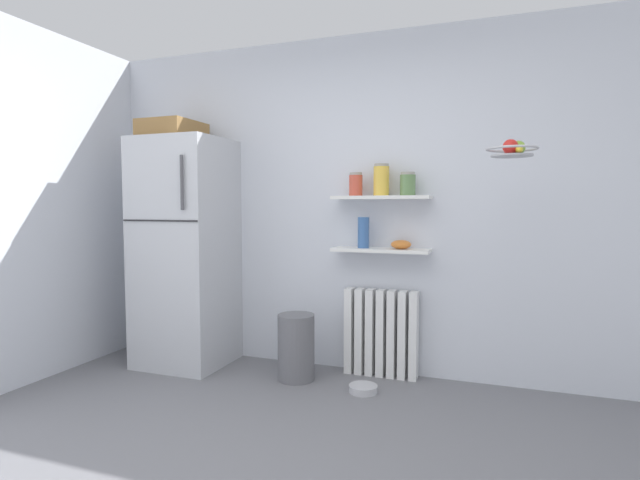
{
  "coord_description": "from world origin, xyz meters",
  "views": [
    {
      "loc": [
        0.98,
        -1.72,
        1.29
      ],
      "look_at": [
        -0.22,
        1.6,
        1.05
      ],
      "focal_mm": 27.77,
      "sensor_mm": 36.0,
      "label": 1
    }
  ],
  "objects_px": {
    "storage_jar_1": "(381,180)",
    "pet_food_bowl": "(363,389)",
    "hanging_fruit_basket": "(513,149)",
    "shelf_bowl": "(401,244)",
    "radiator": "(381,333)",
    "storage_jar_2": "(408,184)",
    "vase": "(363,233)",
    "storage_jar_0": "(356,184)",
    "trash_bin": "(296,347)",
    "refrigerator": "(185,249)"
  },
  "relations": [
    {
      "from": "refrigerator",
      "to": "trash_bin",
      "type": "height_order",
      "value": "refrigerator"
    },
    {
      "from": "pet_food_bowl",
      "to": "radiator",
      "type": "bearing_deg",
      "value": 84.63
    },
    {
      "from": "storage_jar_0",
      "to": "shelf_bowl",
      "type": "distance_m",
      "value": 0.56
    },
    {
      "from": "vase",
      "to": "trash_bin",
      "type": "distance_m",
      "value": 0.99
    },
    {
      "from": "shelf_bowl",
      "to": "refrigerator",
      "type": "bearing_deg",
      "value": -173.05
    },
    {
      "from": "storage_jar_0",
      "to": "vase",
      "type": "distance_m",
      "value": 0.37
    },
    {
      "from": "storage_jar_2",
      "to": "shelf_bowl",
      "type": "relative_size",
      "value": 1.14
    },
    {
      "from": "radiator",
      "to": "vase",
      "type": "distance_m",
      "value": 0.78
    },
    {
      "from": "trash_bin",
      "to": "pet_food_bowl",
      "type": "xyz_separation_m",
      "value": [
        0.54,
        -0.08,
        -0.22
      ]
    },
    {
      "from": "storage_jar_0",
      "to": "hanging_fruit_basket",
      "type": "relative_size",
      "value": 0.6
    },
    {
      "from": "vase",
      "to": "refrigerator",
      "type": "bearing_deg",
      "value": -171.7
    },
    {
      "from": "vase",
      "to": "hanging_fruit_basket",
      "type": "xyz_separation_m",
      "value": [
        1.03,
        -0.47,
        0.53
      ]
    },
    {
      "from": "refrigerator",
      "to": "storage_jar_2",
      "type": "relative_size",
      "value": 11.59
    },
    {
      "from": "pet_food_bowl",
      "to": "storage_jar_2",
      "type": "bearing_deg",
      "value": 56.58
    },
    {
      "from": "pet_food_bowl",
      "to": "hanging_fruit_basket",
      "type": "height_order",
      "value": "hanging_fruit_basket"
    },
    {
      "from": "storage_jar_2",
      "to": "trash_bin",
      "type": "distance_m",
      "value": 1.46
    },
    {
      "from": "radiator",
      "to": "storage_jar_1",
      "type": "height_order",
      "value": "storage_jar_1"
    },
    {
      "from": "radiator",
      "to": "storage_jar_1",
      "type": "distance_m",
      "value": 1.16
    },
    {
      "from": "pet_food_bowl",
      "to": "trash_bin",
      "type": "bearing_deg",
      "value": 171.37
    },
    {
      "from": "storage_jar_0",
      "to": "pet_food_bowl",
      "type": "distance_m",
      "value": 1.48
    },
    {
      "from": "radiator",
      "to": "trash_bin",
      "type": "height_order",
      "value": "radiator"
    },
    {
      "from": "shelf_bowl",
      "to": "vase",
      "type": "bearing_deg",
      "value": 180.0
    },
    {
      "from": "storage_jar_0",
      "to": "storage_jar_2",
      "type": "distance_m",
      "value": 0.39
    },
    {
      "from": "storage_jar_1",
      "to": "pet_food_bowl",
      "type": "xyz_separation_m",
      "value": [
        -0.04,
        -0.35,
        -1.46
      ]
    },
    {
      "from": "storage_jar_0",
      "to": "shelf_bowl",
      "type": "xyz_separation_m",
      "value": [
        0.35,
        0.0,
        -0.44
      ]
    },
    {
      "from": "radiator",
      "to": "vase",
      "type": "xyz_separation_m",
      "value": [
        -0.13,
        -0.03,
        0.76
      ]
    },
    {
      "from": "refrigerator",
      "to": "storage_jar_2",
      "type": "bearing_deg",
      "value": 6.77
    },
    {
      "from": "refrigerator",
      "to": "radiator",
      "type": "xyz_separation_m",
      "value": [
        1.57,
        0.24,
        -0.62
      ]
    },
    {
      "from": "storage_jar_2",
      "to": "shelf_bowl",
      "type": "xyz_separation_m",
      "value": [
        -0.04,
        -0.0,
        -0.44
      ]
    },
    {
      "from": "vase",
      "to": "storage_jar_2",
      "type": "bearing_deg",
      "value": 0.0
    },
    {
      "from": "pet_food_bowl",
      "to": "hanging_fruit_basket",
      "type": "relative_size",
      "value": 0.68
    },
    {
      "from": "shelf_bowl",
      "to": "hanging_fruit_basket",
      "type": "relative_size",
      "value": 0.51
    },
    {
      "from": "radiator",
      "to": "storage_jar_0",
      "type": "relative_size",
      "value": 3.76
    },
    {
      "from": "radiator",
      "to": "shelf_bowl",
      "type": "height_order",
      "value": "shelf_bowl"
    },
    {
      "from": "refrigerator",
      "to": "storage_jar_1",
      "type": "height_order",
      "value": "refrigerator"
    },
    {
      "from": "refrigerator",
      "to": "hanging_fruit_basket",
      "type": "height_order",
      "value": "refrigerator"
    },
    {
      "from": "hanging_fruit_basket",
      "to": "pet_food_bowl",
      "type": "bearing_deg",
      "value": 172.38
    },
    {
      "from": "refrigerator",
      "to": "vase",
      "type": "bearing_deg",
      "value": 8.3
    },
    {
      "from": "storage_jar_1",
      "to": "trash_bin",
      "type": "distance_m",
      "value": 1.39
    },
    {
      "from": "refrigerator",
      "to": "trash_bin",
      "type": "relative_size",
      "value": 4.03
    },
    {
      "from": "hanging_fruit_basket",
      "to": "trash_bin",
      "type": "bearing_deg",
      "value": 172.01
    },
    {
      "from": "storage_jar_1",
      "to": "vase",
      "type": "height_order",
      "value": "storage_jar_1"
    },
    {
      "from": "storage_jar_2",
      "to": "vase",
      "type": "height_order",
      "value": "storage_jar_2"
    },
    {
      "from": "vase",
      "to": "radiator",
      "type": "bearing_deg",
      "value": 12.65
    },
    {
      "from": "trash_bin",
      "to": "hanging_fruit_basket",
      "type": "xyz_separation_m",
      "value": [
        1.47,
        -0.21,
        1.38
      ]
    },
    {
      "from": "vase",
      "to": "hanging_fruit_basket",
      "type": "distance_m",
      "value": 1.25
    },
    {
      "from": "storage_jar_1",
      "to": "pet_food_bowl",
      "type": "distance_m",
      "value": 1.5
    },
    {
      "from": "shelf_bowl",
      "to": "storage_jar_2",
      "type": "bearing_deg",
      "value": 0.0
    },
    {
      "from": "refrigerator",
      "to": "shelf_bowl",
      "type": "distance_m",
      "value": 1.74
    },
    {
      "from": "radiator",
      "to": "storage_jar_0",
      "type": "bearing_deg",
      "value": -171.28
    }
  ]
}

